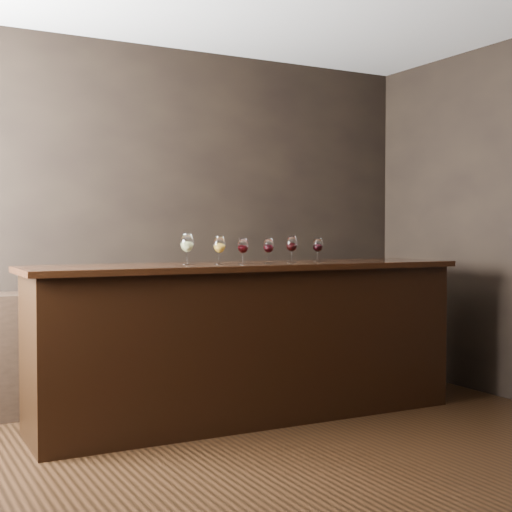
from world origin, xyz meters
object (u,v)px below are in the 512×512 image
glass_red_d (318,245)px  glass_amber (219,245)px  back_bar_shelf (82,349)px  glass_red_a (243,246)px  bar_counter (249,344)px  glass_red_b (269,246)px  glass_red_c (292,244)px  glass_white (187,244)px

glass_red_d → glass_amber: bearing=-177.5°
back_bar_shelf → glass_red_a: glass_red_a is taller
bar_counter → glass_red_b: (0.15, -0.01, 0.68)m
back_bar_shelf → glass_amber: glass_amber is taller
back_bar_shelf → glass_red_c: 1.74m
glass_red_b → glass_red_c: (0.21, 0.03, 0.01)m
glass_red_b → glass_red_c: size_ratio=0.92×
glass_white → glass_red_a: 0.40m
glass_amber → glass_red_c: (0.60, 0.06, -0.00)m
bar_counter → glass_white: 0.84m
glass_red_a → glass_red_b: same height
bar_counter → glass_red_b: glass_red_b is taller
bar_counter → glass_red_d: bearing=1.3°
glass_white → glass_red_d: 1.02m
glass_amber → glass_red_b: size_ratio=1.09×
glass_red_a → bar_counter: bearing=13.4°
bar_counter → back_bar_shelf: (-0.95, 0.86, -0.09)m
glass_red_c → back_bar_shelf: bearing=147.2°
back_bar_shelf → glass_red_c: (1.31, -0.84, 0.78)m
glass_white → glass_red_c: size_ratio=1.09×
glass_red_d → glass_white: bearing=177.7°
glass_red_b → glass_red_d: 0.42m
glass_red_a → glass_red_b: bearing=-0.0°
back_bar_shelf → glass_white: size_ratio=11.55×
glass_amber → glass_red_b: (0.39, 0.02, -0.01)m
glass_red_b → glass_red_d: (0.42, 0.01, 0.00)m
bar_counter → glass_white: (-0.45, 0.04, 0.70)m
glass_amber → glass_red_c: bearing=5.4°
glass_white → glass_red_d: size_ratio=1.18×
glass_red_b → back_bar_shelf: bearing=141.4°
glass_amber → back_bar_shelf: bearing=128.0°
glass_white → glass_amber: size_ratio=1.09×
back_bar_shelf → glass_red_d: (1.52, -0.86, 0.77)m
glass_red_d → bar_counter: bearing=179.8°
glass_red_c → bar_counter: bearing=-176.9°
bar_counter → glass_red_a: 0.69m
glass_amber → glass_red_c: 0.61m
glass_red_c → glass_amber: bearing=-174.6°
glass_red_c → glass_red_a: bearing=-175.4°
bar_counter → glass_amber: 0.74m
bar_counter → glass_amber: size_ratio=15.55×
glass_red_a → glass_red_c: (0.41, 0.03, 0.01)m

